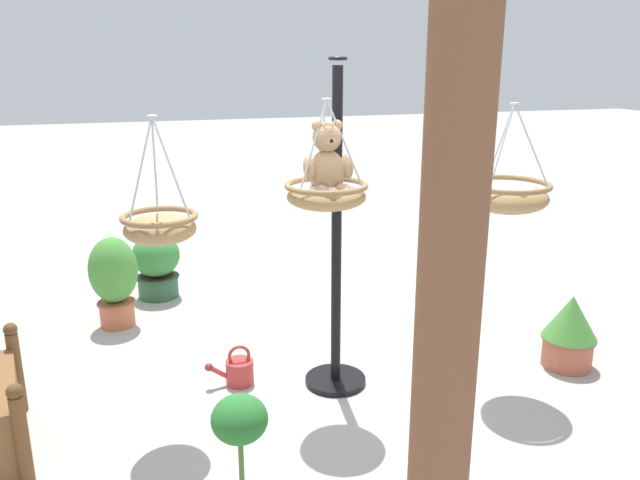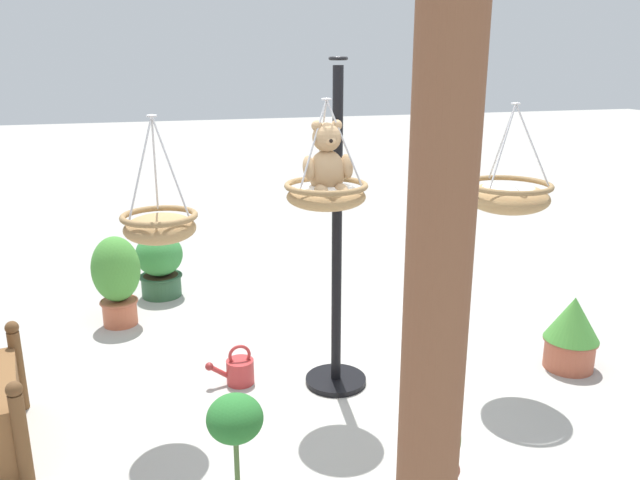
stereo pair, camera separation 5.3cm
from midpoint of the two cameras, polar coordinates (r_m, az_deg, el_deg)
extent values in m
plane|color=#ADAAA3|center=(4.61, -0.68, -13.50)|extent=(40.00, 40.00, 0.00)
cylinder|color=black|center=(4.29, 1.14, 0.42)|extent=(0.07, 0.07, 2.24)
cylinder|color=black|center=(4.71, 1.07, -12.54)|extent=(0.44, 0.44, 0.04)
torus|color=black|center=(4.12, 1.24, 16.09)|extent=(0.12, 0.12, 0.02)
ellipsoid|color=#A37F51|center=(3.93, 0.19, 3.94)|extent=(0.50, 0.50, 0.16)
torus|color=olive|center=(3.92, 0.19, 4.95)|extent=(0.52, 0.52, 0.04)
ellipsoid|color=silver|center=(3.93, 0.19, 4.22)|extent=(0.44, 0.44, 0.13)
cylinder|color=#B7B7BC|center=(3.79, -1.00, 8.58)|extent=(0.21, 0.13, 0.53)
cylinder|color=#B7B7BC|center=(3.85, 1.86, 8.69)|extent=(0.21, 0.13, 0.53)
cylinder|color=#B7B7BC|center=(3.98, -0.28, 8.96)|extent=(0.01, 0.24, 0.53)
torus|color=#B7B7BC|center=(3.85, 0.20, 12.62)|extent=(0.06, 0.06, 0.01)
ellipsoid|color=tan|center=(3.89, 0.23, 6.17)|extent=(0.23, 0.20, 0.27)
sphere|color=tan|center=(3.86, 0.24, 9.26)|extent=(0.22, 0.22, 0.18)
ellipsoid|color=tan|center=(3.80, 0.52, 8.95)|extent=(0.10, 0.08, 0.06)
sphere|color=black|center=(3.78, 0.63, 8.94)|extent=(0.02, 0.02, 0.02)
sphere|color=tan|center=(3.87, 1.14, 10.34)|extent=(0.07, 0.07, 0.07)
sphere|color=tan|center=(3.84, -0.67, 10.29)|extent=(0.07, 0.07, 0.07)
ellipsoid|color=tan|center=(3.90, 2.07, 6.68)|extent=(0.07, 0.13, 0.17)
ellipsoid|color=tan|center=(3.83, -1.39, 6.50)|extent=(0.07, 0.13, 0.17)
ellipsoid|color=tan|center=(3.84, 1.56, 4.50)|extent=(0.08, 0.16, 0.08)
ellipsoid|color=tan|center=(3.80, -0.26, 4.39)|extent=(0.08, 0.16, 0.08)
ellipsoid|color=#A37F51|center=(4.42, 16.18, 3.69)|extent=(0.55, 0.55, 0.20)
torus|color=olive|center=(4.40, 16.27, 4.83)|extent=(0.58, 0.58, 0.04)
ellipsoid|color=silver|center=(4.42, 16.20, 3.95)|extent=(0.49, 0.49, 0.16)
cylinder|color=#B7B7BC|center=(4.25, 15.75, 8.13)|extent=(0.24, 0.14, 0.54)
cylinder|color=#B7B7BC|center=(4.37, 18.22, 8.13)|extent=(0.24, 0.14, 0.54)
cylinder|color=#B7B7BC|center=(4.47, 15.67, 8.51)|extent=(0.01, 0.26, 0.54)
torus|color=#B7B7BC|center=(4.33, 16.84, 11.74)|extent=(0.06, 0.06, 0.01)
ellipsoid|color=#A37F51|center=(3.87, -14.63, 0.95)|extent=(0.43, 0.43, 0.17)
torus|color=olive|center=(3.85, -14.71, 2.05)|extent=(0.46, 0.46, 0.04)
cylinder|color=#B7B7BC|center=(3.74, -16.31, 6.13)|extent=(0.19, 0.11, 0.59)
cylinder|color=#B7B7BC|center=(3.74, -13.70, 6.33)|extent=(0.19, 0.11, 0.59)
cylinder|color=#B7B7BC|center=(3.88, -15.08, 6.59)|extent=(0.01, 0.21, 0.59)
torus|color=#B7B7BC|center=(3.75, -15.36, 10.77)|extent=(0.06, 0.06, 0.01)
cylinder|color=brown|center=(1.84, 10.10, -15.14)|extent=(0.17, 0.17, 2.69)
cylinder|color=brown|center=(3.94, -25.68, -16.18)|extent=(0.08, 0.08, 0.56)
cylinder|color=brown|center=(4.72, -26.02, -10.72)|extent=(0.08, 0.08, 0.56)
sphere|color=brown|center=(3.79, -26.27, -12.17)|extent=(0.09, 0.09, 0.09)
sphere|color=brown|center=(4.59, -26.51, -7.24)|extent=(0.09, 0.09, 0.09)
torus|color=#9C4E37|center=(3.47, 10.02, -19.50)|extent=(0.27, 0.27, 0.03)
cylinder|color=#382819|center=(3.48, 10.01, -19.57)|extent=(0.21, 0.21, 0.03)
ellipsoid|color=#56934C|center=(3.38, 10.16, -17.12)|extent=(0.26, 0.26, 0.32)
sphere|color=#D166B7|center=(3.27, 9.31, -15.42)|extent=(0.08, 0.08, 0.08)
sphere|color=#D166B7|center=(3.26, 11.00, -15.14)|extent=(0.08, 0.08, 0.08)
sphere|color=#D166B7|center=(3.32, 10.82, -14.93)|extent=(0.07, 0.07, 0.07)
sphere|color=#D166B7|center=(3.34, 9.90, -14.20)|extent=(0.08, 0.08, 0.08)
ellipsoid|color=#28702D|center=(2.86, -7.84, -15.75)|extent=(0.25, 0.25, 0.21)
cylinder|color=#2D5638|center=(6.45, -14.64, -4.05)|extent=(0.38, 0.38, 0.22)
torus|color=#294E32|center=(6.41, -14.70, -3.23)|extent=(0.42, 0.42, 0.03)
cylinder|color=#382819|center=(6.41, -14.70, -3.27)|extent=(0.34, 0.34, 0.03)
ellipsoid|color=#38843D|center=(6.34, -14.84, -1.33)|extent=(0.45, 0.45, 0.42)
cylinder|color=#BC6042|center=(5.88, -18.10, -6.31)|extent=(0.30, 0.30, 0.22)
torus|color=#A9573B|center=(5.84, -18.19, -5.38)|extent=(0.33, 0.33, 0.03)
cylinder|color=#382819|center=(5.84, -18.19, -5.43)|extent=(0.26, 0.26, 0.03)
ellipsoid|color=#478E38|center=(5.74, -18.45, -2.59)|extent=(0.41, 0.41, 0.58)
cylinder|color=#AD563D|center=(5.24, 21.16, -9.38)|extent=(0.37, 0.37, 0.24)
torus|color=#9C4E37|center=(5.19, 21.28, -8.30)|extent=(0.40, 0.40, 0.03)
cylinder|color=#382819|center=(5.20, 21.28, -8.35)|extent=(0.33, 0.33, 0.03)
cone|color=#478E38|center=(5.13, 21.49, -6.49)|extent=(0.41, 0.41, 0.34)
cylinder|color=#B23333|center=(4.71, -7.59, -11.75)|extent=(0.20, 0.20, 0.18)
cylinder|color=#B23333|center=(4.68, -9.39, -11.74)|extent=(0.17, 0.04, 0.14)
sphere|color=maroon|center=(4.65, -10.35, -11.25)|extent=(0.06, 0.06, 0.06)
torus|color=#B23333|center=(4.65, -7.65, -10.34)|extent=(0.16, 0.02, 0.16)
camera|label=1|loc=(0.03, -90.37, -0.11)|focal=35.41mm
camera|label=2|loc=(0.03, 89.63, 0.11)|focal=35.41mm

